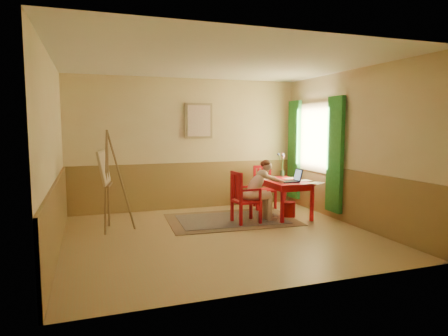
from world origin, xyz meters
name	(u,v)px	position (x,y,z in m)	size (l,w,h in m)	color
room	(221,151)	(0.00, 0.00, 1.40)	(5.04, 4.54, 2.84)	#A48554
wainscot	(207,197)	(0.00, 0.80, 0.50)	(5.00, 4.50, 1.00)	olive
window	(314,147)	(2.42, 1.10, 1.35)	(0.12, 2.01, 2.20)	white
wall_portrait	(199,121)	(0.25, 2.20, 1.90)	(0.60, 0.05, 0.76)	#9F8559
rug	(231,219)	(0.53, 0.91, 0.01)	(2.49, 1.74, 0.02)	#8C7251
table	(284,185)	(1.62, 0.89, 0.63)	(0.72, 1.20, 0.72)	red
chair_left	(244,198)	(0.65, 0.59, 0.48)	(0.48, 0.46, 0.97)	red
chair_back	(264,187)	(1.61, 1.77, 0.46)	(0.45, 0.46, 0.92)	red
figure	(259,188)	(0.98, 0.63, 0.64)	(0.88, 0.40, 1.17)	#D7A88F
laptop	(292,179)	(1.67, 0.64, 0.77)	(0.42, 0.26, 0.25)	#1E2338
papers	(294,180)	(1.82, 0.82, 0.72)	(0.97, 1.13, 0.00)	white
vase	(282,166)	(1.85, 1.40, 0.95)	(0.17, 0.25, 0.51)	#3F724C
wastebasket	(288,209)	(1.68, 0.79, 0.15)	(0.28, 0.28, 0.30)	#A00C11
easel	(106,171)	(-1.75, 0.92, 1.03)	(0.63, 0.78, 1.74)	brown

